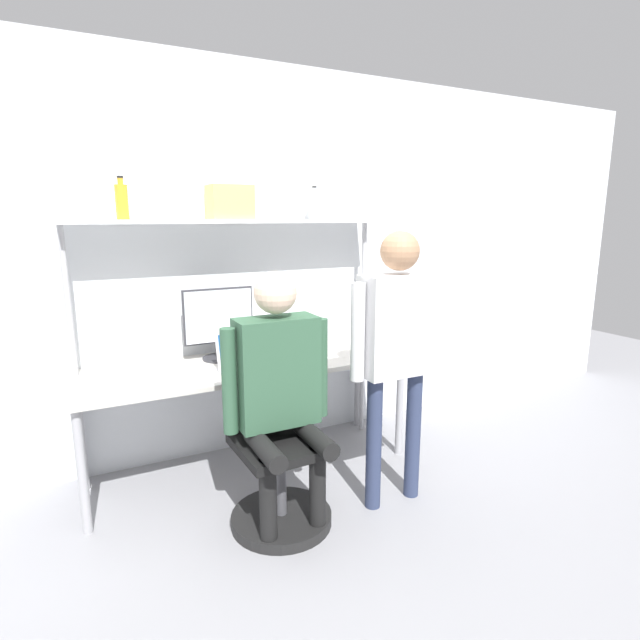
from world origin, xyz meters
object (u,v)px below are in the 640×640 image
object	(u,v)px
monitor	(219,322)
person_seated	(279,380)
laptop	(243,360)
bottle_amber	(122,201)
office_chair	(278,471)
person_standing	(397,335)
cell_phone	(285,366)
bottle_clear	(314,205)
storage_box	(230,202)

from	to	relation	value
monitor	person_seated	xyz separation A→B (m)	(0.08, -0.87, -0.16)
laptop	bottle_amber	xyz separation A→B (m)	(-0.60, 0.34, 0.96)
office_chair	bottle_amber	distance (m)	1.81
laptop	person_standing	size ratio (longest dim) A/B	0.19
office_chair	person_standing	world-z (taller)	person_standing
cell_phone	office_chair	bearing A→B (deg)	-118.29
bottle_clear	storage_box	size ratio (longest dim) A/B	0.83
office_chair	storage_box	world-z (taller)	storage_box
monitor	office_chair	size ratio (longest dim) A/B	0.51
office_chair	person_standing	size ratio (longest dim) A/B	0.59
bottle_clear	storage_box	distance (m)	0.61
person_seated	cell_phone	bearing A→B (deg)	64.12
bottle_amber	storage_box	bearing A→B (deg)	0.00
person_seated	storage_box	distance (m)	1.29
monitor	bottle_clear	xyz separation A→B (m)	(0.72, 0.03, 0.76)
bottle_clear	bottle_amber	size ratio (longest dim) A/B	0.90
office_chair	person_seated	world-z (taller)	person_seated
office_chair	bottle_amber	xyz separation A→B (m)	(-0.62, 0.85, 1.47)
bottle_amber	storage_box	world-z (taller)	bottle_amber
person_standing	storage_box	size ratio (longest dim) A/B	5.90
office_chair	bottle_amber	bearing A→B (deg)	126.05
person_seated	storage_box	xyz separation A→B (m)	(0.04, 0.89, 0.93)
cell_phone	office_chair	xyz separation A→B (m)	(-0.24, -0.45, -0.45)
person_standing	bottle_amber	size ratio (longest dim) A/B	6.42
cell_phone	laptop	bearing A→B (deg)	165.77
office_chair	storage_box	size ratio (longest dim) A/B	3.47
laptop	cell_phone	bearing A→B (deg)	-14.23
bottle_clear	bottle_amber	distance (m)	1.26
monitor	bottle_amber	distance (m)	0.94
office_chair	bottle_amber	size ratio (longest dim) A/B	3.78
bottle_amber	person_standing	bearing A→B (deg)	-36.86
monitor	person_seated	world-z (taller)	person_seated
bottle_amber	storage_box	xyz separation A→B (m)	(0.65, 0.00, 0.00)
cell_phone	bottle_amber	xyz separation A→B (m)	(-0.86, 0.40, 1.02)
cell_phone	storage_box	size ratio (longest dim) A/B	0.55
office_chair	person_standing	distance (m)	1.01
monitor	laptop	world-z (taller)	monitor
bottle_clear	laptop	bearing A→B (deg)	-153.12
cell_phone	person_standing	distance (m)	0.78
laptop	cell_phone	distance (m)	0.27
laptop	bottle_clear	world-z (taller)	bottle_clear
bottle_amber	person_seated	bearing A→B (deg)	-55.29
bottle_amber	storage_box	size ratio (longest dim) A/B	0.92
cell_phone	person_seated	bearing A→B (deg)	-115.88
monitor	laptop	distance (m)	0.37
cell_phone	bottle_amber	distance (m)	1.39
bottle_clear	monitor	bearing A→B (deg)	-177.86
office_chair	person_seated	xyz separation A→B (m)	(0.00, -0.05, 0.55)
cell_phone	person_seated	size ratio (longest dim) A/B	0.11
person_standing	storage_box	bearing A→B (deg)	123.55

